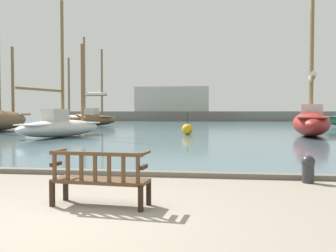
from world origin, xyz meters
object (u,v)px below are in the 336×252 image
Objects in this scene: sailboat_mid_starboard at (86,117)px; channel_buoy at (187,129)px; park_bench at (100,178)px; sailboat_far_port at (61,125)px; sailboat_nearest_starboard at (311,120)px; mooring_bollard at (308,167)px.

sailboat_mid_starboard is 6.80× the size of channel_buoy.
sailboat_far_port reaches higher than park_bench.
sailboat_far_port is at bearing 115.74° from park_bench.
sailboat_far_port is (-15.27, -3.27, -0.29)m from sailboat_nearest_starboard.
sailboat_nearest_starboard reaches higher than channel_buoy.
sailboat_mid_starboard is at bearing 117.88° from mooring_bollard.
sailboat_far_port is 17.23m from mooring_bollard.
mooring_bollard is (11.39, -12.92, -0.43)m from sailboat_far_port.
sailboat_far_port is 5.75× the size of channel_buoy.
park_bench is 17.23m from sailboat_far_port.
park_bench is 4.69m from mooring_bollard.
mooring_bollard is at bearing -103.47° from sailboat_nearest_starboard.
sailboat_far_port is 13.31× the size of mooring_bollard.
sailboat_far_port is at bearing -157.48° from channel_buoy.
sailboat_mid_starboard is 19.19m from channel_buoy.
channel_buoy is (7.41, 3.07, -0.33)m from sailboat_far_port.
park_bench is 2.67× the size of mooring_bollard.
park_bench is 0.17× the size of sailboat_mid_starboard.
sailboat_nearest_starboard is 7.35× the size of channel_buoy.
channel_buoy is (-7.87, -0.20, -0.62)m from sailboat_nearest_starboard.
mooring_bollard is at bearing -62.12° from sailboat_mid_starboard.
sailboat_mid_starboard reaches higher than mooring_bollard.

